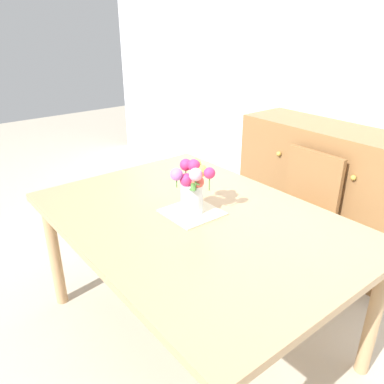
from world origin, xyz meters
The scene contains 7 objects.
ground_plane centered at (0.00, 0.00, 0.00)m, with size 12.00×12.00×0.00m, color #B7AD99.
back_wall centered at (0.00, 1.60, 1.40)m, with size 7.00×0.10×2.80m, color silver.
dining_table centered at (0.00, 0.00, 0.69)m, with size 1.67×1.19×0.77m.
chair_far centered at (-0.03, 0.93, 0.52)m, with size 0.42×0.42×0.90m.
dresser centered at (-0.08, 1.33, 0.50)m, with size 1.40×0.47×1.00m.
placemat centered at (-0.05, 0.01, 0.77)m, with size 0.27×0.27×0.01m, color beige.
flower_vase centered at (-0.04, 0.01, 0.93)m, with size 0.21×0.18×0.28m.
Camera 1 is at (1.35, -1.10, 1.70)m, focal length 36.08 mm.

